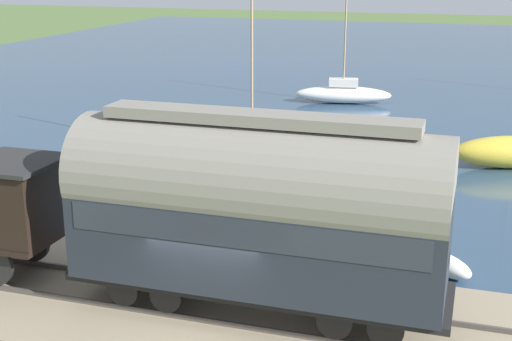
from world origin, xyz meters
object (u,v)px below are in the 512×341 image
sailboat_navy (252,148)px  rowboat_near_shore (396,173)px  rowboat_off_pier (442,263)px  passenger_coach (258,207)px  rowboat_mid_harbor (198,222)px  sailboat_white (343,93)px

sailboat_navy → rowboat_near_shore: 5.93m
sailboat_navy → rowboat_off_pier: bearing=-120.5°
sailboat_navy → rowboat_off_pier: size_ratio=4.82×
passenger_coach → rowboat_mid_harbor: (5.49, 3.69, -2.76)m
passenger_coach → sailboat_navy: 14.02m
rowboat_off_pier → rowboat_mid_harbor: rowboat_off_pier is taller
rowboat_near_shore → sailboat_white: bearing=59.6°
rowboat_off_pier → rowboat_near_shore: rowboat_off_pier is taller
rowboat_mid_harbor → rowboat_near_shore: 9.11m
sailboat_navy → rowboat_off_pier: (-8.60, -8.17, -0.40)m
passenger_coach → sailboat_white: bearing=6.9°
passenger_coach → rowboat_mid_harbor: 7.17m
rowboat_off_pier → sailboat_white: bearing=58.4°
sailboat_white → sailboat_navy: (-13.83, 1.13, 0.09)m
rowboat_off_pier → rowboat_mid_harbor: bearing=123.5°
sailboat_white → rowboat_mid_harbor: (-21.45, 0.44, -0.34)m
rowboat_mid_harbor → passenger_coach: bearing=-136.7°
rowboat_off_pier → sailboat_navy: bearing=84.5°
rowboat_off_pier → passenger_coach: bearing=-179.1°
passenger_coach → sailboat_white: sailboat_white is taller
sailboat_white → rowboat_mid_harbor: bearing=168.3°
sailboat_navy → rowboat_near_shore: (-0.15, -5.90, -0.51)m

